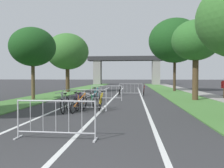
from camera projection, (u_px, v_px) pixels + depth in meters
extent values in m
cube|color=#477A38|center=(71.00, 91.00, 26.90)|extent=(3.13, 58.92, 0.05)
cube|color=#477A38|center=(170.00, 92.00, 25.82)|extent=(3.13, 58.92, 0.05)
cube|color=gray|center=(192.00, 92.00, 25.59)|extent=(1.78, 58.92, 0.08)
cube|color=silver|center=(114.00, 97.00, 19.34)|extent=(0.14, 34.09, 0.01)
cube|color=silver|center=(142.00, 97.00, 19.12)|extent=(0.14, 34.09, 0.01)
cube|color=silver|center=(88.00, 97.00, 19.55)|extent=(0.14, 34.09, 0.01)
cube|color=#2D2D30|center=(126.00, 59.00, 50.66)|extent=(16.96, 2.83, 0.91)
cube|color=gray|center=(98.00, 73.00, 51.36)|extent=(1.62, 2.40, 5.30)
cube|color=gray|center=(156.00, 73.00, 50.14)|extent=(1.62, 2.40, 5.30)
cylinder|color=brown|center=(33.00, 82.00, 16.61)|extent=(0.25, 0.25, 2.62)
ellipsoid|color=#194719|center=(33.00, 47.00, 16.53)|extent=(3.29, 3.29, 2.79)
cylinder|color=#4C3823|center=(68.00, 80.00, 25.26)|extent=(0.43, 0.43, 2.73)
ellipsoid|color=#38702D|center=(67.00, 52.00, 25.17)|extent=(4.65, 4.65, 3.96)
cylinder|color=#4C3823|center=(195.00, 79.00, 16.29)|extent=(0.41, 0.41, 3.02)
ellipsoid|color=#2D6628|center=(196.00, 40.00, 16.20)|extent=(3.37, 3.37, 2.86)
cylinder|color=#3D2D1E|center=(175.00, 76.00, 26.61)|extent=(0.31, 0.31, 3.63)
ellipsoid|color=#194719|center=(175.00, 41.00, 26.48)|extent=(6.00, 6.00, 5.10)
cylinder|color=#ADADB2|center=(18.00, 119.00, 6.28)|extent=(0.04, 0.04, 1.05)
cube|color=#ADADB2|center=(18.00, 137.00, 6.29)|extent=(0.07, 0.44, 0.03)
cylinder|color=#ADADB2|center=(95.00, 121.00, 6.02)|extent=(0.04, 0.04, 1.05)
cube|color=#ADADB2|center=(95.00, 140.00, 6.04)|extent=(0.07, 0.44, 0.03)
cylinder|color=#ADADB2|center=(56.00, 101.00, 6.13)|extent=(2.15, 0.09, 0.04)
cylinder|color=#ADADB2|center=(56.00, 132.00, 6.16)|extent=(2.15, 0.09, 0.04)
cylinder|color=#ADADB2|center=(30.00, 116.00, 6.23)|extent=(0.02, 0.02, 0.87)
cylinder|color=#ADADB2|center=(43.00, 116.00, 6.19)|extent=(0.02, 0.02, 0.87)
cylinder|color=#ADADB2|center=(56.00, 116.00, 6.15)|extent=(0.02, 0.02, 0.87)
cylinder|color=#ADADB2|center=(69.00, 117.00, 6.11)|extent=(0.02, 0.02, 0.87)
cylinder|color=#ADADB2|center=(82.00, 117.00, 6.06)|extent=(0.02, 0.02, 0.87)
cylinder|color=#ADADB2|center=(63.00, 100.00, 11.37)|extent=(0.04, 0.04, 1.05)
cube|color=#ADADB2|center=(63.00, 110.00, 11.39)|extent=(0.08, 0.44, 0.03)
cylinder|color=#ADADB2|center=(106.00, 100.00, 11.26)|extent=(0.04, 0.04, 1.05)
cube|color=#ADADB2|center=(106.00, 111.00, 11.28)|extent=(0.08, 0.44, 0.03)
cylinder|color=#ADADB2|center=(84.00, 90.00, 11.30)|extent=(2.15, 0.14, 0.04)
cylinder|color=#ADADB2|center=(84.00, 107.00, 11.33)|extent=(2.15, 0.14, 0.04)
cylinder|color=#ADADB2|center=(70.00, 98.00, 11.35)|extent=(0.02, 0.02, 0.87)
cylinder|color=#ADADB2|center=(77.00, 98.00, 11.33)|extent=(0.02, 0.02, 0.87)
cylinder|color=#ADADB2|center=(84.00, 98.00, 11.31)|extent=(0.02, 0.02, 0.87)
cylinder|color=#ADADB2|center=(92.00, 98.00, 11.30)|extent=(0.02, 0.02, 0.87)
cylinder|color=#ADADB2|center=(99.00, 98.00, 11.28)|extent=(0.02, 0.02, 0.87)
cylinder|color=#ADADB2|center=(92.00, 93.00, 16.45)|extent=(0.04, 0.04, 1.05)
cube|color=#ADADB2|center=(92.00, 100.00, 16.47)|extent=(0.08, 0.44, 0.03)
cylinder|color=#ADADB2|center=(122.00, 93.00, 16.36)|extent=(0.04, 0.04, 1.05)
cube|color=#ADADB2|center=(122.00, 100.00, 16.37)|extent=(0.08, 0.44, 0.03)
cylinder|color=#ADADB2|center=(107.00, 86.00, 16.39)|extent=(2.15, 0.15, 0.04)
cylinder|color=#ADADB2|center=(107.00, 98.00, 16.41)|extent=(2.15, 0.15, 0.04)
cylinder|color=#ADADB2|center=(97.00, 92.00, 16.43)|extent=(0.02, 0.02, 0.87)
cylinder|color=#ADADB2|center=(102.00, 92.00, 16.42)|extent=(0.02, 0.02, 0.87)
cylinder|color=#ADADB2|center=(107.00, 92.00, 16.40)|extent=(0.02, 0.02, 0.87)
cylinder|color=#ADADB2|center=(112.00, 92.00, 16.38)|extent=(0.02, 0.02, 0.87)
cylinder|color=#ADADB2|center=(117.00, 92.00, 16.37)|extent=(0.02, 0.02, 0.87)
cylinder|color=#ADADB2|center=(119.00, 89.00, 21.46)|extent=(0.04, 0.04, 1.05)
cube|color=#ADADB2|center=(119.00, 95.00, 21.47)|extent=(0.07, 0.44, 0.03)
cylinder|color=#ADADB2|center=(142.00, 89.00, 21.30)|extent=(0.04, 0.04, 1.05)
cube|color=#ADADB2|center=(142.00, 95.00, 21.32)|extent=(0.07, 0.44, 0.03)
cylinder|color=#ADADB2|center=(131.00, 84.00, 21.37)|extent=(2.15, 0.09, 0.04)
cylinder|color=#ADADB2|center=(131.00, 93.00, 21.39)|extent=(2.15, 0.09, 0.04)
cylinder|color=#ADADB2|center=(123.00, 88.00, 21.43)|extent=(0.02, 0.02, 0.87)
cylinder|color=#ADADB2|center=(127.00, 88.00, 21.40)|extent=(0.02, 0.02, 0.87)
cylinder|color=#ADADB2|center=(131.00, 88.00, 21.38)|extent=(0.02, 0.02, 0.87)
cylinder|color=#ADADB2|center=(135.00, 88.00, 21.35)|extent=(0.02, 0.02, 0.87)
cylinder|color=#ADADB2|center=(138.00, 88.00, 21.33)|extent=(0.02, 0.02, 0.87)
torus|color=black|center=(68.00, 104.00, 11.33)|extent=(0.15, 0.70, 0.69)
torus|color=black|center=(62.00, 106.00, 10.32)|extent=(0.15, 0.70, 0.69)
cylinder|color=#B7B7BC|center=(65.00, 98.00, 10.84)|extent=(0.06, 0.98, 0.65)
cylinder|color=#B7B7BC|center=(66.00, 100.00, 11.03)|extent=(0.12, 0.12, 0.58)
cylinder|color=#B7B7BC|center=(67.00, 105.00, 11.17)|extent=(0.05, 0.33, 0.08)
cylinder|color=#B7B7BC|center=(62.00, 100.00, 10.34)|extent=(0.12, 0.09, 0.63)
cube|color=black|center=(65.00, 94.00, 11.06)|extent=(0.12, 0.25, 0.06)
cylinder|color=#99999E|center=(61.00, 93.00, 10.36)|extent=(0.55, 0.06, 0.09)
torus|color=black|center=(76.00, 104.00, 11.24)|extent=(0.24, 0.68, 0.66)
torus|color=black|center=(83.00, 102.00, 12.29)|extent=(0.24, 0.68, 0.66)
cylinder|color=#662884|center=(78.00, 98.00, 11.74)|extent=(0.08, 1.04, 0.56)
cylinder|color=#662884|center=(77.00, 98.00, 11.54)|extent=(0.19, 0.11, 0.62)
cylinder|color=#662884|center=(78.00, 104.00, 11.41)|extent=(0.07, 0.35, 0.08)
cylinder|color=#662884|center=(82.00, 97.00, 12.26)|extent=(0.16, 0.08, 0.53)
cube|color=black|center=(76.00, 92.00, 11.51)|extent=(0.13, 0.25, 0.07)
cylinder|color=#99999E|center=(80.00, 92.00, 12.24)|extent=(0.44, 0.06, 0.12)
torus|color=black|center=(74.00, 106.00, 10.42)|extent=(0.32, 0.69, 0.67)
torus|color=black|center=(84.00, 104.00, 11.42)|extent=(0.32, 0.69, 0.67)
cylinder|color=orange|center=(80.00, 99.00, 10.87)|extent=(0.36, 0.98, 0.58)
cylinder|color=orange|center=(78.00, 100.00, 10.68)|extent=(0.16, 0.15, 0.63)
cylinder|color=orange|center=(76.00, 106.00, 10.58)|extent=(0.09, 0.34, 0.08)
cylinder|color=orange|center=(85.00, 98.00, 11.37)|extent=(0.14, 0.12, 0.55)
cube|color=black|center=(79.00, 94.00, 10.61)|extent=(0.16, 0.26, 0.07)
cylinder|color=#99999E|center=(85.00, 93.00, 11.32)|extent=(0.45, 0.12, 0.12)
torus|color=black|center=(93.00, 104.00, 11.39)|extent=(0.31, 0.66, 0.63)
torus|color=black|center=(94.00, 107.00, 10.40)|extent=(0.31, 0.66, 0.63)
cylinder|color=#1E7238|center=(92.00, 99.00, 10.91)|extent=(0.11, 0.97, 0.61)
cylinder|color=#1E7238|center=(92.00, 100.00, 11.09)|extent=(0.19, 0.08, 0.63)
cylinder|color=#1E7238|center=(93.00, 105.00, 11.23)|extent=(0.10, 0.32, 0.07)
cylinder|color=#1E7238|center=(93.00, 101.00, 10.41)|extent=(0.17, 0.06, 0.58)
cube|color=black|center=(91.00, 93.00, 11.11)|extent=(0.16, 0.26, 0.07)
cylinder|color=#99999E|center=(91.00, 94.00, 10.42)|extent=(0.49, 0.13, 0.14)
torus|color=black|center=(93.00, 97.00, 15.53)|extent=(0.22, 0.64, 0.64)
torus|color=black|center=(98.00, 96.00, 16.45)|extent=(0.22, 0.64, 0.64)
cylinder|color=#197A7F|center=(95.00, 92.00, 15.95)|extent=(0.27, 0.92, 0.62)
cylinder|color=#197A7F|center=(94.00, 93.00, 15.77)|extent=(0.10, 0.13, 0.67)
cylinder|color=#197A7F|center=(93.00, 97.00, 15.68)|extent=(0.08, 0.31, 0.08)
cylinder|color=#197A7F|center=(98.00, 92.00, 16.41)|extent=(0.09, 0.10, 0.59)
cube|color=black|center=(95.00, 88.00, 15.72)|extent=(0.15, 0.26, 0.06)
cylinder|color=#99999E|center=(98.00, 88.00, 16.37)|extent=(0.48, 0.12, 0.07)
torus|color=black|center=(119.00, 92.00, 20.44)|extent=(0.12, 0.62, 0.62)
torus|color=black|center=(120.00, 92.00, 21.39)|extent=(0.12, 0.62, 0.62)
cylinder|color=black|center=(120.00, 89.00, 20.88)|extent=(0.11, 0.93, 0.57)
cylinder|color=black|center=(120.00, 90.00, 20.70)|extent=(0.11, 0.12, 0.56)
cylinder|color=black|center=(119.00, 92.00, 20.59)|extent=(0.03, 0.31, 0.07)
cylinder|color=black|center=(120.00, 89.00, 21.36)|extent=(0.10, 0.10, 0.54)
cube|color=black|center=(120.00, 87.00, 20.66)|extent=(0.11, 0.24, 0.06)
cylinder|color=#99999E|center=(120.00, 86.00, 21.32)|extent=(0.45, 0.03, 0.08)
torus|color=black|center=(99.00, 102.00, 12.24)|extent=(0.32, 0.69, 0.66)
torus|color=black|center=(101.00, 104.00, 11.19)|extent=(0.32, 0.69, 0.66)
cylinder|color=gold|center=(101.00, 97.00, 11.74)|extent=(0.38, 0.98, 0.61)
cylinder|color=gold|center=(101.00, 98.00, 11.94)|extent=(0.16, 0.15, 0.64)
cylinder|color=gold|center=(99.00, 103.00, 12.07)|extent=(0.09, 0.34, 0.08)
cylinder|color=gold|center=(102.00, 98.00, 11.22)|extent=(0.15, 0.12, 0.58)
cube|color=black|center=(102.00, 92.00, 11.97)|extent=(0.16, 0.26, 0.07)
cylinder|color=#99999E|center=(103.00, 93.00, 11.24)|extent=(0.44, 0.12, 0.12)
torus|color=black|center=(144.00, 92.00, 20.41)|extent=(0.16, 0.71, 0.70)
torus|color=black|center=(144.00, 91.00, 21.39)|extent=(0.16, 0.71, 0.70)
cylinder|color=red|center=(144.00, 88.00, 20.87)|extent=(0.17, 0.96, 0.61)
cylinder|color=red|center=(144.00, 89.00, 20.68)|extent=(0.10, 0.12, 0.58)
cylinder|color=red|center=(144.00, 92.00, 20.57)|extent=(0.05, 0.32, 0.08)
cylinder|color=red|center=(144.00, 88.00, 21.35)|extent=(0.10, 0.10, 0.58)
cube|color=black|center=(144.00, 86.00, 20.63)|extent=(0.12, 0.25, 0.06)
cylinder|color=#99999E|center=(145.00, 85.00, 21.32)|extent=(0.48, 0.06, 0.07)
cylinder|color=olive|center=(224.00, 93.00, 17.62)|extent=(0.12, 0.12, 0.81)
cylinder|color=#B21E1E|center=(222.00, 85.00, 17.62)|extent=(0.09, 0.09, 0.52)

